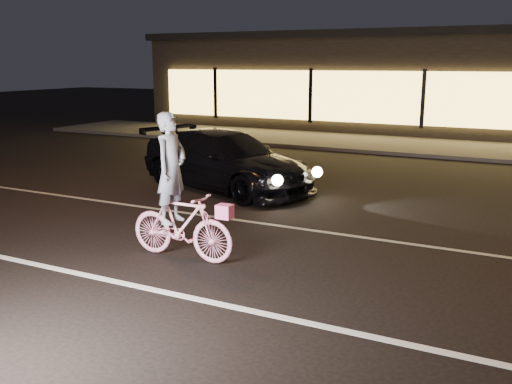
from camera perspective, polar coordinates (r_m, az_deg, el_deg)
The scene contains 7 objects.
ground at distance 8.79m, azimuth -2.72°, elevation -6.74°, with size 90.00×90.00×0.00m, color black.
lane_stripe_near at distance 7.61m, azimuth -8.36°, elevation -10.04°, with size 60.00×0.12×0.01m, color silver.
lane_stripe_far at distance 10.49m, azimuth 2.65°, elevation -3.43°, with size 60.00×0.10×0.01m, color gray.
sidewalk at distance 20.81m, azimuth 15.17°, elevation 4.47°, with size 30.00×4.00×0.12m, color #383533.
storefront at distance 26.50m, azimuth 18.14°, elevation 10.54°, with size 25.40×8.42×4.20m.
cyclist at distance 8.70m, azimuth -7.75°, elevation -1.58°, with size 1.78×0.61×2.24m.
sedan at distance 13.44m, azimuth -3.08°, elevation 3.18°, with size 5.09×3.32×1.37m.
Camera 1 is at (4.09, -7.20, 2.95)m, focal length 40.00 mm.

